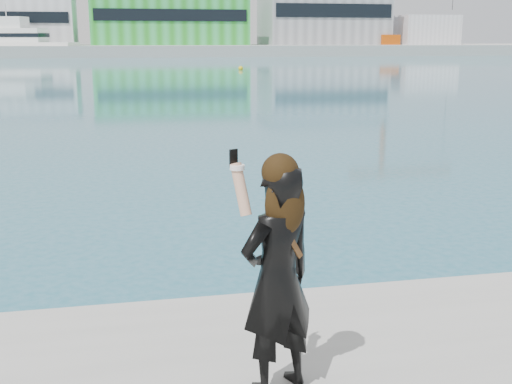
{
  "coord_description": "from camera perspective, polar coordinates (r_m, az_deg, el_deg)",
  "views": [
    {
      "loc": [
        -1.61,
        -4.58,
        3.14
      ],
      "look_at": [
        -0.66,
        -0.01,
        2.02
      ],
      "focal_mm": 45.0,
      "sensor_mm": 36.0,
      "label": 1
    }
  ],
  "objects": [
    {
      "name": "motor_yacht",
      "position": [
        122.46,
        -20.46,
        12.35
      ],
      "size": [
        20.19,
        11.23,
        9.09
      ],
      "rotation": [
        0.0,
        0.0,
        -0.32
      ],
      "color": "white",
      "rests_on": "ground"
    },
    {
      "name": "flagpole_right",
      "position": [
        127.84,
        -1.01,
        14.96
      ],
      "size": [
        1.28,
        0.16,
        8.0
      ],
      "color": "silver",
      "rests_on": "far_quay"
    },
    {
      "name": "buoy_near",
      "position": [
        68.11,
        -1.37,
        10.8
      ],
      "size": [
        0.5,
        0.5,
        0.5
      ],
      "primitive_type": "sphere",
      "color": "yellow",
      "rests_on": "ground"
    },
    {
      "name": "woman",
      "position": [
        4.26,
        1.93,
        -7.2
      ],
      "size": [
        0.68,
        0.58,
        1.66
      ],
      "rotation": [
        0.0,
        0.0,
        3.58
      ],
      "color": "black",
      "rests_on": "near_quay"
    },
    {
      "name": "ancillary_shed",
      "position": [
        145.26,
        14.74,
        13.75
      ],
      "size": [
        12.0,
        10.0,
        6.0
      ],
      "primitive_type": "cube",
      "color": "silver",
      "rests_on": "far_quay"
    },
    {
      "name": "warehouse_grey_right",
      "position": [
        139.03,
        5.98,
        15.48
      ],
      "size": [
        25.5,
        15.35,
        12.5
      ],
      "color": "gray",
      "rests_on": "far_quay"
    },
    {
      "name": "warehouse_white",
      "position": [
        134.17,
        -21.07,
        14.12
      ],
      "size": [
        24.48,
        15.35,
        9.5
      ],
      "color": "silver",
      "rests_on": "far_quay"
    },
    {
      "name": "far_quay",
      "position": [
        134.61,
        -11.24,
        12.28
      ],
      "size": [
        320.0,
        40.0,
        2.0
      ],
      "primitive_type": "cube",
      "color": "#9E9E99",
      "rests_on": "ground"
    },
    {
      "name": "warehouse_green",
      "position": [
        132.97,
        -7.78,
        15.1
      ],
      "size": [
        30.6,
        16.36,
        10.5
      ],
      "color": "green",
      "rests_on": "far_quay"
    }
  ]
}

